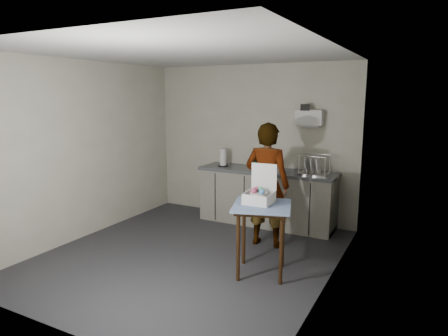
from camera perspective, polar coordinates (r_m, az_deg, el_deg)
The scene contains 15 objects.
ground at distance 5.45m, azimuth -4.85°, elevation -12.30°, with size 4.00×4.00×0.00m, color #2C2C31.
wall_back at distance 6.83m, azimuth 4.02°, elevation 3.67°, with size 3.60×0.02×2.60m, color beige.
wall_right at distance 4.40m, azimuth 14.93°, elevation -0.45°, with size 0.02×4.00×2.60m, color beige.
wall_left at distance 6.24m, azimuth -19.05°, elevation 2.47°, with size 0.02×4.00×2.60m, color beige.
ceiling at distance 5.05m, azimuth -5.32°, elevation 15.98°, with size 3.60×4.00×0.01m, color silver.
kitchen_counter at distance 6.58m, azimuth 6.09°, elevation -4.37°, with size 2.24×0.62×0.91m.
wall_shelf at distance 6.39m, azimuth 12.09°, elevation 7.02°, with size 0.42×0.18×0.37m.
side_table at distance 4.69m, azimuth 5.43°, elevation -6.51°, with size 0.82×0.82×0.85m.
standing_man at distance 5.57m, azimuth 6.16°, elevation -2.43°, with size 0.63×0.42×1.74m, color #B2A593.
soap_bottle at distance 6.39m, azimuth 5.42°, elevation 0.99°, with size 0.11×0.12×0.30m, color black.
soda_can at distance 6.53m, azimuth 6.32°, elevation 0.43°, with size 0.07×0.07×0.13m, color red.
dark_bottle at distance 6.56m, azimuth 4.42°, elevation 1.02°, with size 0.07×0.07×0.25m, color black.
paper_towel at distance 6.73m, azimuth -0.14°, elevation 1.45°, with size 0.17×0.17×0.30m.
dish_rack at distance 6.19m, azimuth 12.66°, elevation -0.27°, with size 0.44×0.33×0.31m.
bakery_box at distance 4.72m, azimuth 5.08°, elevation -3.78°, with size 0.33×0.34×0.45m.
Camera 1 is at (2.73, -4.22, 2.11)m, focal length 32.00 mm.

